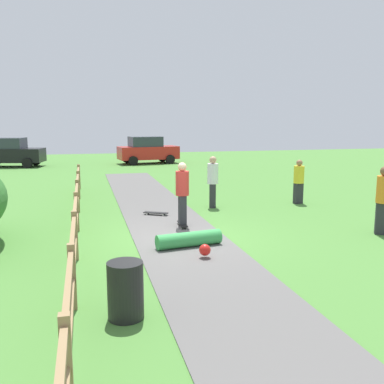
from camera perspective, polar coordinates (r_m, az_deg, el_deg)
ground_plane at (r=11.34m, az=-1.82°, el=-6.00°), size 60.00×60.00×0.00m
asphalt_path at (r=11.34m, az=-1.82°, el=-5.95°), size 2.40×28.00×0.02m
wooden_fence at (r=10.94m, az=-15.28°, el=-3.32°), size 0.12×18.12×1.10m
trash_bin at (r=6.82m, az=-8.88°, el=-12.84°), size 0.56×0.56×0.90m
skater_riding at (r=12.14m, az=-1.30°, el=0.14°), size 0.40×0.81×1.85m
skater_fallen at (r=10.31m, az=-0.24°, el=-6.43°), size 1.66×1.35×0.36m
skateboard_loose at (r=13.85m, az=-4.86°, el=-2.80°), size 0.79×0.57×0.08m
bystander_white at (r=14.96m, az=2.79°, el=1.71°), size 0.50×0.50×1.81m
bystander_yellow at (r=16.18m, az=14.07°, el=1.61°), size 0.45×0.45×1.62m
bystander_orange at (r=12.47m, az=24.19°, el=-0.60°), size 0.52×0.52×1.84m
parked_car_black at (r=30.82m, az=-23.18°, el=4.89°), size 4.46×2.63×1.92m
parked_car_red at (r=30.74m, az=-5.96°, el=5.59°), size 4.40×2.46×1.92m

